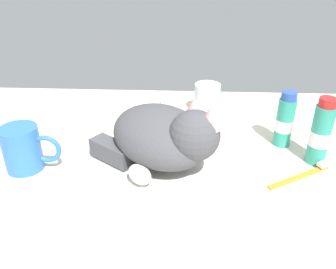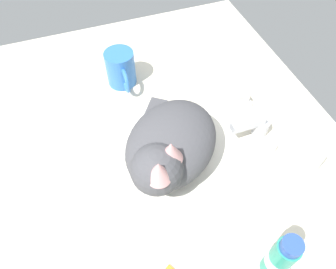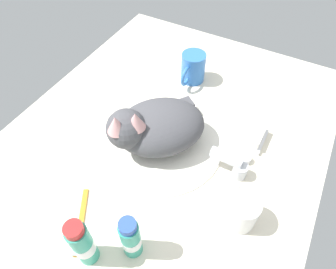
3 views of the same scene
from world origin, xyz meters
The scene contains 11 objects.
ground_plane centered at (0.00, 0.00, -1.50)cm, with size 110.00×82.50×3.00cm, color silver.
sink_basin centered at (0.00, 0.00, 0.37)cm, with size 33.63×33.63×0.75cm, color white.
faucet centered at (0.00, 20.94, 2.61)cm, with size 12.48×9.74×6.08cm.
cat centered at (1.19, -1.23, 7.00)cm, with size 29.54×28.66×15.19cm.
coffee_mug centered at (-27.49, -3.81, 4.69)cm, with size 11.88×7.55×9.38cm.
rinse_cup centered at (11.00, 26.00, 4.02)cm, with size 6.97×6.97×8.03cm.
soap_dish centered at (-12.44, 21.47, 0.60)cm, with size 9.00×6.40×1.20cm, color white.
soap_bar centered at (-12.44, 21.47, 2.46)cm, with size 7.56×4.76×2.51cm, color white.
toothpaste_bottle centered at (27.53, 8.87, 6.03)cm, with size 4.01×4.01×12.97cm.
mouthwash_bottle centered at (32.96, 1.65, 6.85)cm, with size 4.17×4.17×14.65cm.
toothbrush centered at (28.77, -4.14, 0.52)cm, with size 14.09×9.08×1.60cm.
Camera 3 is at (42.47, 25.17, 63.15)cm, focal length 31.64 mm.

